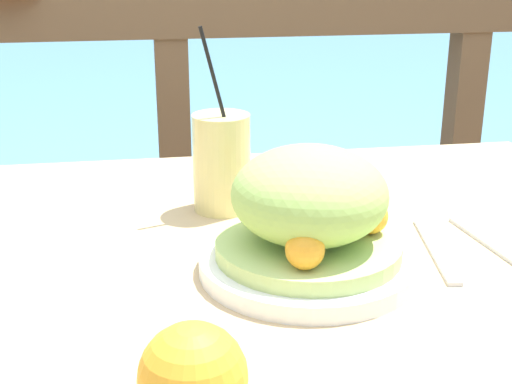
{
  "coord_description": "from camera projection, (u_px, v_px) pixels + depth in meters",
  "views": [
    {
      "loc": [
        -0.07,
        -0.73,
        1.12
      ],
      "look_at": [
        0.06,
        0.06,
        0.82
      ],
      "focal_mm": 50.0,
      "sensor_mm": 36.0,
      "label": 1
    }
  ],
  "objects": [
    {
      "name": "patio_table",
      "position": [
        213.0,
        340.0,
        0.84
      ],
      "size": [
        1.17,
        0.84,
        0.76
      ],
      "color": "tan",
      "rests_on": "ground_plane"
    },
    {
      "name": "railing_fence",
      "position": [
        174.0,
        136.0,
        1.59
      ],
      "size": [
        2.8,
        0.08,
        1.0
      ],
      "color": "brown",
      "rests_on": "ground_plane"
    },
    {
      "name": "sea_backdrop",
      "position": [
        154.0,
        101.0,
        4.07
      ],
      "size": [
        12.0,
        4.0,
        0.45
      ],
      "color": "#568EA8",
      "rests_on": "ground_plane"
    },
    {
      "name": "salad_plate",
      "position": [
        309.0,
        219.0,
        0.77
      ],
      "size": [
        0.24,
        0.24,
        0.14
      ],
      "color": "white",
      "rests_on": "patio_table"
    },
    {
      "name": "drink_glass",
      "position": [
        222.0,
        162.0,
        0.95
      ],
      "size": [
        0.08,
        0.08,
        0.25
      ],
      "color": "#DBCC7F",
      "rests_on": "patio_table"
    },
    {
      "name": "fork",
      "position": [
        436.0,
        249.0,
        0.84
      ],
      "size": [
        0.05,
        0.18,
        0.0
      ],
      "color": "silver",
      "rests_on": "patio_table"
    },
    {
      "name": "knife",
      "position": [
        494.0,
        246.0,
        0.85
      ],
      "size": [
        0.04,
        0.18,
        0.0
      ],
      "color": "silver",
      "rests_on": "patio_table"
    },
    {
      "name": "orange_near_glass",
      "position": [
        193.0,
        377.0,
        0.53
      ],
      "size": [
        0.08,
        0.08,
        0.08
      ],
      "color": "#F9A328",
      "rests_on": "patio_table"
    }
  ]
}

